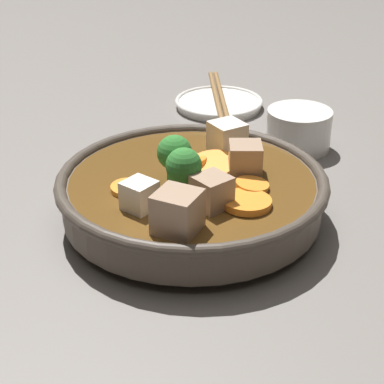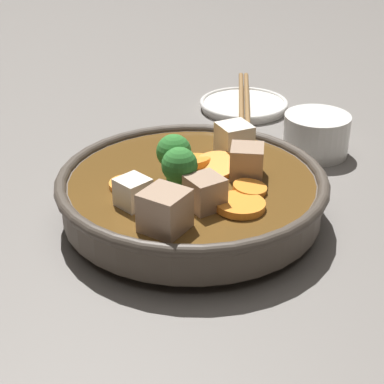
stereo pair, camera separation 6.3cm
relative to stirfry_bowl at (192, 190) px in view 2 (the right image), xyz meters
name	(u,v)px [view 2 (the right image)]	position (x,y,z in m)	size (l,w,h in m)	color
ground_plane	(192,219)	(0.00, 0.00, -0.03)	(3.00, 3.00, 0.00)	slate
stirfry_bowl	(192,190)	(0.00, 0.00, 0.00)	(0.27, 0.27, 0.09)	#51473D
side_saucer	(244,105)	(-0.03, 0.32, -0.03)	(0.13, 0.13, 0.01)	white
tea_cup	(316,134)	(0.09, 0.20, -0.01)	(0.08, 0.08, 0.05)	white
chopsticks_pair	(244,98)	(-0.03, 0.32, -0.02)	(0.07, 0.21, 0.01)	olive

